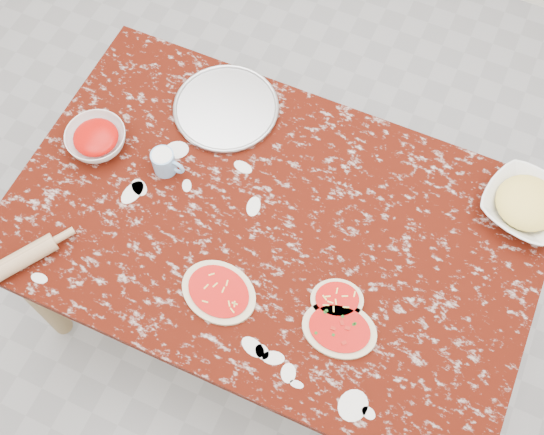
{
  "coord_description": "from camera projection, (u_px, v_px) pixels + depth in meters",
  "views": [
    {
      "loc": [
        0.36,
        -0.8,
        2.6
      ],
      "look_at": [
        0.0,
        0.0,
        0.8
      ],
      "focal_mm": 44.47,
      "sensor_mm": 36.0,
      "label": 1
    }
  ],
  "objects": [
    {
      "name": "sauce_bowl",
      "position": [
        97.0,
        139.0,
        2.14
      ],
      "size": [
        0.21,
        0.21,
        0.06
      ],
      "primitive_type": "imported",
      "rotation": [
        0.0,
        0.0,
        -0.12
      ],
      "color": "white",
      "rests_on": "worktable"
    },
    {
      "name": "rolling_pin",
      "position": [
        11.0,
        265.0,
        1.96
      ],
      "size": [
        0.19,
        0.26,
        0.06
      ],
      "primitive_type": "cylinder",
      "rotation": [
        0.0,
        1.57,
        1.01
      ],
      "color": "tan",
      "rests_on": "worktable"
    },
    {
      "name": "cheese_bowl",
      "position": [
        525.0,
        206.0,
        2.04
      ],
      "size": [
        0.31,
        0.31,
        0.06
      ],
      "primitive_type": "imported",
      "rotation": [
        0.0,
        0.0,
        -0.24
      ],
      "color": "white",
      "rests_on": "worktable"
    },
    {
      "name": "pizza_tray",
      "position": [
        226.0,
        109.0,
        2.22
      ],
      "size": [
        0.39,
        0.39,
        0.01
      ],
      "primitive_type": "cylinder",
      "rotation": [
        0.0,
        0.0,
        0.15
      ],
      "color": "#B2B2B7",
      "rests_on": "worktable"
    },
    {
      "name": "ground",
      "position": [
        272.0,
        304.0,
        2.72
      ],
      "size": [
        4.0,
        4.0,
        0.0
      ],
      "primitive_type": "plane",
      "color": "gray"
    },
    {
      "name": "pizza_mid",
      "position": [
        337.0,
        300.0,
        1.93
      ],
      "size": [
        0.19,
        0.17,
        0.02
      ],
      "color": "beige",
      "rests_on": "worktable"
    },
    {
      "name": "pizza_left",
      "position": [
        219.0,
        292.0,
        1.94
      ],
      "size": [
        0.26,
        0.22,
        0.02
      ],
      "color": "beige",
      "rests_on": "worktable"
    },
    {
      "name": "pizza_right",
      "position": [
        339.0,
        330.0,
        1.89
      ],
      "size": [
        0.23,
        0.18,
        0.02
      ],
      "color": "beige",
      "rests_on": "worktable"
    },
    {
      "name": "worktable",
      "position": [
        272.0,
        236.0,
        2.12
      ],
      "size": [
        1.6,
        1.0,
        0.75
      ],
      "color": "#350A03",
      "rests_on": "ground"
    },
    {
      "name": "flour_mug",
      "position": [
        165.0,
        162.0,
        2.09
      ],
      "size": [
        0.11,
        0.07,
        0.09
      ],
      "color": "#7BA8D5",
      "rests_on": "worktable"
    }
  ]
}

